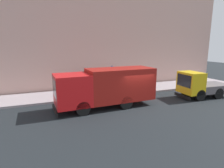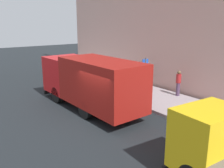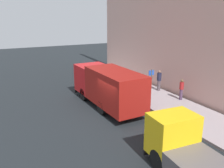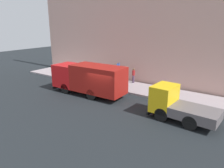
{
  "view_description": "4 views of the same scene",
  "coord_description": "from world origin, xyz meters",
  "views": [
    {
      "loc": [
        -11.99,
        6.74,
        4.61
      ],
      "look_at": [
        0.69,
        1.73,
        1.75
      ],
      "focal_mm": 29.47,
      "sensor_mm": 36.0,
      "label": 1
    },
    {
      "loc": [
        -6.15,
        -9.16,
        4.82
      ],
      "look_at": [
        1.55,
        1.29,
        1.48
      ],
      "focal_mm": 39.06,
      "sensor_mm": 36.0,
      "label": 2
    },
    {
      "loc": [
        -6.75,
        -12.95,
        6.57
      ],
      "look_at": [
        0.92,
        1.94,
        1.76
      ],
      "focal_mm": 38.64,
      "sensor_mm": 36.0,
      "label": 3
    },
    {
      "loc": [
        -13.75,
        -10.62,
        6.63
      ],
      "look_at": [
        1.77,
        0.26,
        1.1
      ],
      "focal_mm": 33.72,
      "sensor_mm": 36.0,
      "label": 4
    }
  ],
  "objects": [
    {
      "name": "small_flatbed_truck",
      "position": [
        0.09,
        -6.49,
        1.09
      ],
      "size": [
        2.38,
        4.79,
        2.35
      ],
      "rotation": [
        0.0,
        0.0,
        -0.07
      ],
      "color": "yellow",
      "rests_on": "ground"
    },
    {
      "name": "sidewalk",
      "position": [
        4.85,
        0.0,
        0.08
      ],
      "size": [
        3.69,
        30.0,
        0.17
      ],
      "primitive_type": "cube",
      "color": "#9D9094",
      "rests_on": "ground"
    },
    {
      "name": "pedestrian_walking",
      "position": [
        6.17,
        3.17,
        1.12
      ],
      "size": [
        0.53,
        0.53,
        1.8
      ],
      "rotation": [
        0.0,
        0.0,
        3.74
      ],
      "color": "#4F454B",
      "rests_on": "sidewalk"
    },
    {
      "name": "pedestrian_standing",
      "position": [
        6.22,
        0.46,
        1.05
      ],
      "size": [
        0.37,
        0.37,
        1.64
      ],
      "rotation": [
        0.0,
        0.0,
        4.87
      ],
      "color": "#4A354F",
      "rests_on": "sidewalk"
    },
    {
      "name": "street_sign_post",
      "position": [
        3.43,
        0.65,
        1.74
      ],
      "size": [
        0.44,
        0.08,
        2.68
      ],
      "color": "#4C5156",
      "rests_on": "sidewalk"
    },
    {
      "name": "traffic_cone_orange",
      "position": [
        3.67,
        5.16,
        0.51
      ],
      "size": [
        0.49,
        0.49,
        0.7
      ],
      "primitive_type": "cone",
      "color": "orange",
      "rests_on": "sidewalk"
    },
    {
      "name": "large_utility_truck",
      "position": [
        0.65,
        2.18,
        1.63
      ],
      "size": [
        2.55,
        7.6,
        2.92
      ],
      "rotation": [
        0.0,
        0.0,
        0.03
      ],
      "color": "red",
      "rests_on": "ground"
    },
    {
      "name": "ground",
      "position": [
        0.0,
        0.0,
        0.0
      ],
      "size": [
        80.0,
        80.0,
        0.0
      ],
      "primitive_type": "plane",
      "color": "black"
    },
    {
      "name": "building_facade",
      "position": [
        7.19,
        0.0,
        6.47
      ],
      "size": [
        0.5,
        30.0,
        12.95
      ],
      "primitive_type": "cube",
      "color": "#CC9F92",
      "rests_on": "ground"
    }
  ]
}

